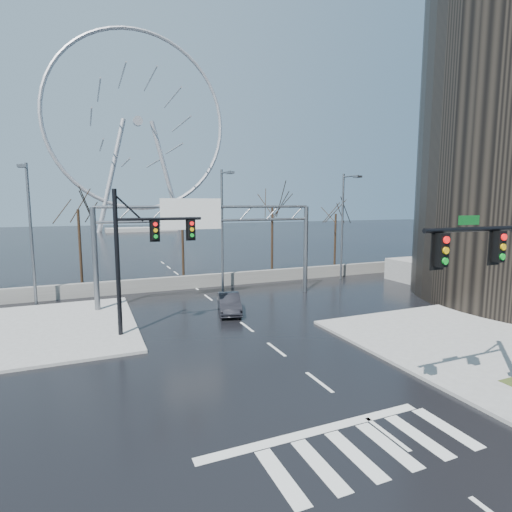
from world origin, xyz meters
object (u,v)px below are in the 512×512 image
signal_mast_near (510,272)px  sign_gantry (206,232)px  car (229,303)px  ferris_wheel (138,129)px  signal_mast_far (139,248)px

signal_mast_near → sign_gantry: (-5.52, 19.00, 0.31)m
car → sign_gantry: bearing=111.1°
signal_mast_near → ferris_wheel: bearing=90.1°
sign_gantry → car: bearing=-83.1°
car → signal_mast_near: bearing=-57.5°
signal_mast_near → ferris_wheel: size_ratio=0.16×
signal_mast_near → sign_gantry: 19.79m
signal_mast_near → ferris_wheel: ferris_wheel is taller
ferris_wheel → car: size_ratio=12.92×
sign_gantry → ferris_wheel: 82.91m
signal_mast_near → ferris_wheel: (-0.14, 99.04, 21.26)m
signal_mast_far → sign_gantry: size_ratio=0.49×
sign_gantry → ferris_wheel: bearing=86.2°
signal_mast_far → ferris_wheel: ferris_wheel is taller
signal_mast_near → signal_mast_far: size_ratio=1.00×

